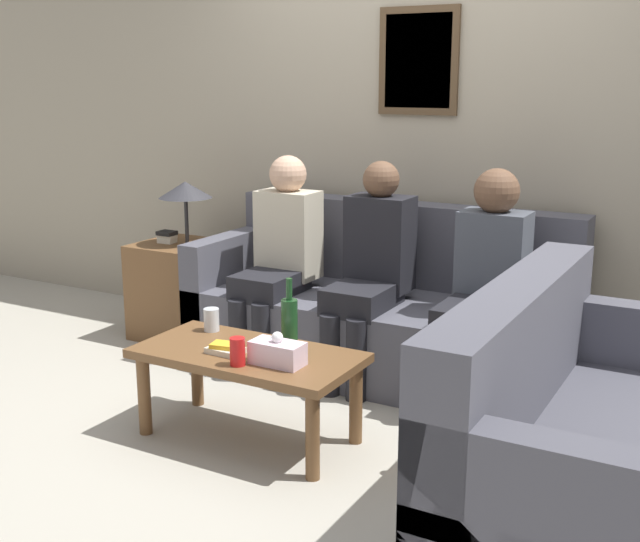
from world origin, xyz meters
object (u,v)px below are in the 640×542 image
(couch_main, at_px, (383,314))
(coffee_table, at_px, (248,365))
(couch_side, at_px, (590,459))
(drinking_glass, at_px, (212,320))
(person_left, at_px, (279,252))
(person_middle, at_px, (371,265))
(wine_bottle, at_px, (289,323))
(teddy_bear, at_px, (438,446))
(person_right, at_px, (485,279))

(couch_main, height_order, coffee_table, couch_main)
(couch_side, xyz_separation_m, drinking_glass, (-1.83, 0.27, 0.16))
(person_left, bearing_deg, person_middle, 0.34)
(couch_main, relative_size, couch_side, 1.30)
(couch_main, relative_size, drinking_glass, 18.84)
(coffee_table, relative_size, wine_bottle, 3.08)
(coffee_table, bearing_deg, teddy_bear, 3.99)
(wine_bottle, bearing_deg, person_left, 124.68)
(couch_main, distance_m, teddy_bear, 1.33)
(couch_main, xyz_separation_m, drinking_glass, (-0.45, -0.98, 0.16))
(drinking_glass, distance_m, person_right, 1.35)
(wine_bottle, xyz_separation_m, drinking_glass, (-0.47, 0.05, -0.07))
(couch_main, relative_size, person_right, 1.77)
(couch_side, bearing_deg, drinking_glass, 81.64)
(wine_bottle, height_order, teddy_bear, wine_bottle)
(wine_bottle, bearing_deg, teddy_bear, -4.26)
(person_left, relative_size, person_right, 1.01)
(person_middle, distance_m, person_right, 0.63)
(coffee_table, distance_m, person_left, 1.08)
(coffee_table, height_order, drinking_glass, drinking_glass)
(person_right, xyz_separation_m, teddy_bear, (0.11, -0.87, -0.50))
(couch_main, relative_size, teddy_bear, 6.24)
(person_left, bearing_deg, coffee_table, -65.82)
(couch_main, height_order, person_middle, person_middle)
(couch_main, relative_size, person_middle, 1.77)
(teddy_bear, bearing_deg, person_right, 97.24)
(wine_bottle, distance_m, person_middle, 0.84)
(person_middle, bearing_deg, teddy_bear, -50.15)
(couch_side, height_order, wine_bottle, couch_side)
(coffee_table, height_order, wine_bottle, wine_bottle)
(wine_bottle, height_order, person_left, person_left)
(person_left, distance_m, person_right, 1.21)
(person_left, xyz_separation_m, person_right, (1.21, -0.02, -0.00))
(person_middle, bearing_deg, drinking_glass, -120.82)
(coffee_table, distance_m, person_right, 1.25)
(couch_side, distance_m, teddy_bear, 0.67)
(coffee_table, bearing_deg, person_left, 114.18)
(couch_side, distance_m, person_left, 2.23)
(couch_side, height_order, person_right, person_right)
(couch_main, height_order, drinking_glass, couch_main)
(person_left, xyz_separation_m, teddy_bear, (1.32, -0.89, -0.50))
(wine_bottle, bearing_deg, couch_main, 90.77)
(couch_main, distance_m, couch_side, 1.86)
(couch_side, xyz_separation_m, teddy_bear, (-0.62, 0.17, -0.17))
(drinking_glass, distance_m, person_left, 0.81)
(couch_side, xyz_separation_m, person_middle, (-1.36, 1.06, 0.32))
(drinking_glass, relative_size, person_middle, 0.09)
(coffee_table, bearing_deg, person_middle, 81.05)
(person_left, bearing_deg, teddy_bear, -33.91)
(wine_bottle, relative_size, person_middle, 0.28)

